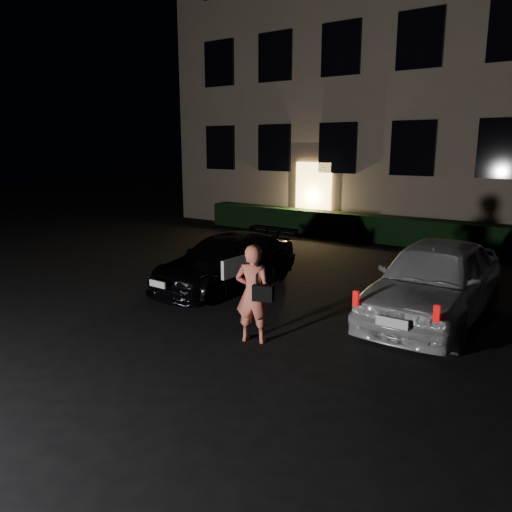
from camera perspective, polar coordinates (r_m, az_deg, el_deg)
The scene contains 6 objects.
ground at distance 7.84m, azimuth -10.68°, elevation -10.80°, with size 80.00×80.00×0.00m, color black.
building at distance 20.82m, azimuth 21.76°, elevation 19.71°, with size 20.00×8.11×12.00m.
hedge at distance 16.52m, azimuth 16.41°, elevation 2.74°, with size 15.00×0.70×0.85m, color black.
sedan at distance 11.09m, azimuth -3.39°, elevation -0.59°, with size 1.74×4.04×1.14m.
hatch at distance 9.47m, azimuth 19.74°, elevation -2.62°, with size 1.72×4.27×1.45m.
man at distance 7.87m, azimuth -0.30°, elevation -4.31°, with size 0.73×0.54×1.59m.
Camera 1 is at (5.27, -4.94, 3.07)m, focal length 35.00 mm.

